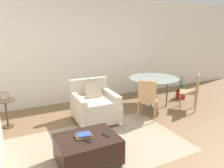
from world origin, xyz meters
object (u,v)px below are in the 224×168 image
at_px(tv_remote_primary, 106,135).
at_px(ottoman, 88,149).
at_px(dining_chair_near_left, 148,97).
at_px(dining_chair_near_right, 193,89).
at_px(book_stack, 84,135).
at_px(side_table, 6,108).
at_px(picture_frame, 4,96).
at_px(dining_table, 154,80).
at_px(tv_remote_secondary, 87,141).
at_px(potted_plant_small, 181,93).
at_px(armchair, 95,105).

bearing_deg(tv_remote_primary, ottoman, 165.01).
distance_m(ottoman, dining_chair_near_left, 1.99).
xyz_separation_m(ottoman, dining_chair_near_right, (3.09, 0.92, 0.29)).
distance_m(book_stack, side_table, 2.10).
distance_m(picture_frame, dining_table, 3.46).
bearing_deg(dining_chair_near_left, ottoman, -152.21).
distance_m(ottoman, tv_remote_secondary, 0.23).
xyz_separation_m(book_stack, dining_chair_near_right, (3.13, 0.89, 0.07)).
bearing_deg(potted_plant_small, ottoman, -154.08).
relative_size(armchair, ottoman, 1.09).
xyz_separation_m(picture_frame, dining_chair_near_left, (2.77, -0.97, -0.15)).
height_order(book_stack, dining_table, dining_table).
distance_m(ottoman, tv_remote_primary, 0.33).
bearing_deg(armchair, ottoman, -116.27).
distance_m(tv_remote_primary, tv_remote_secondary, 0.31).
height_order(armchair, side_table, armchair).
xyz_separation_m(ottoman, book_stack, (-0.05, 0.03, 0.21)).
relative_size(armchair, dining_chair_near_right, 1.08).
height_order(ottoman, book_stack, book_stack).
bearing_deg(tv_remote_secondary, potted_plant_small, 27.01).
distance_m(armchair, potted_plant_small, 2.79).
bearing_deg(ottoman, dining_table, 33.38).
height_order(dining_table, dining_chair_near_right, dining_chair_near_right).
height_order(ottoman, dining_chair_near_right, dining_chair_near_right).
distance_m(armchair, dining_chair_near_right, 2.45).
relative_size(tv_remote_primary, dining_chair_near_left, 0.17).
xyz_separation_m(tv_remote_secondary, side_table, (-0.99, 1.99, -0.02)).
bearing_deg(tv_remote_secondary, dining_chair_near_right, 18.10).
xyz_separation_m(tv_remote_primary, tv_remote_secondary, (-0.31, -0.04, 0.00)).
height_order(armchair, picture_frame, armchair).
height_order(dining_chair_near_right, potted_plant_small, dining_chair_near_right).
height_order(tv_remote_secondary, picture_frame, picture_frame).
distance_m(side_table, dining_chair_near_right, 4.23).
relative_size(picture_frame, dining_chair_near_right, 0.19).
relative_size(ottoman, potted_plant_small, 1.21).
bearing_deg(ottoman, book_stack, 145.89).
relative_size(tv_remote_secondary, dining_chair_near_left, 0.16).
height_order(dining_table, potted_plant_small, same).
height_order(dining_chair_near_left, dining_chair_near_right, same).
relative_size(armchair, side_table, 1.67).
height_order(side_table, dining_chair_near_left, dining_chair_near_left).
distance_m(book_stack, tv_remote_primary, 0.32).
xyz_separation_m(book_stack, tv_remote_secondary, (-0.00, -0.14, -0.02)).
bearing_deg(dining_chair_near_left, armchair, 155.55).
xyz_separation_m(ottoman, side_table, (-1.03, 1.88, 0.18)).
bearing_deg(dining_chair_near_left, picture_frame, 160.79).
xyz_separation_m(armchair, tv_remote_primary, (-0.43, -1.47, 0.08)).
height_order(tv_remote_secondary, potted_plant_small, potted_plant_small).
relative_size(armchair, dining_chair_near_left, 1.08).
bearing_deg(tv_remote_secondary, picture_frame, 116.36).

